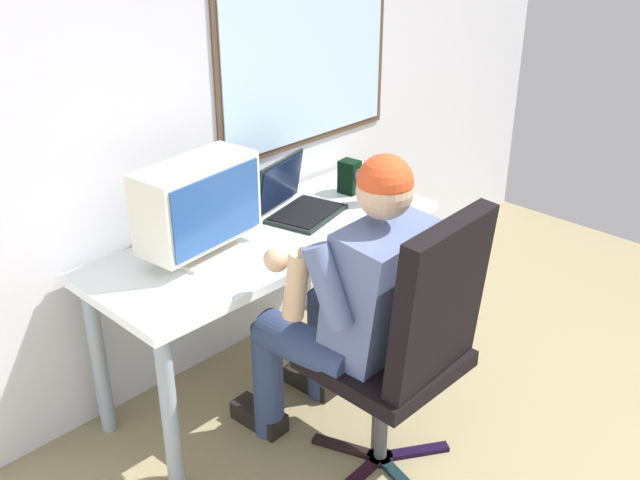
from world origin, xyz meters
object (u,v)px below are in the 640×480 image
Objects in this scene: laptop at (294,200)px; desk_speaker at (349,177)px; wine_glass at (368,183)px; person_seated at (352,300)px; crt_monitor at (198,204)px; office_chair at (412,337)px; desk at (268,256)px.

laptop is 2.50× the size of desk_speaker.
wine_glass is at bearing -29.06° from laptop.
wine_glass is 0.93× the size of desk_speaker.
desk_speaker is (0.63, 0.58, 0.14)m from person_seated.
wine_glass is at bearing -105.43° from desk_speaker.
crt_monitor is 0.83m from wine_glass.
office_chair is at bearing -74.42° from crt_monitor.
person_seated is 2.48× the size of crt_monitor.
office_chair is 0.92m from laptop.
wine_glass is 0.15m from desk_speaker.
office_chair is at bearing -108.17° from laptop.
laptop is at bearing 150.94° from wine_glass.
laptop is at bearing 63.69° from person_seated.
desk is 9.89× the size of desk_speaker.
desk is 0.53m from person_seated.
desk_speaker is at bearing 42.78° from person_seated.
laptop is at bearing 71.83° from office_chair.
desk is at bearing -11.15° from crt_monitor.
laptop is 0.34m from wine_glass.
person_seated reaches higher than wine_glass.
laptop is at bearing 177.29° from desk_speaker.
wine_glass is (0.81, -0.14, -0.11)m from crt_monitor.
desk_speaker is at bearing -2.71° from laptop.
person_seated is at bearing -116.31° from laptop.
wine_glass is (0.52, -0.09, 0.20)m from desk.
laptop reaches higher than wine_glass.
desk_speaker is at bearing 0.35° from crt_monitor.
office_chair is at bearing -129.46° from wine_glass.
desk_speaker is (0.85, 0.01, -0.13)m from crt_monitor.
crt_monitor reaches higher than desk.
laptop is (0.28, 0.86, 0.16)m from office_chair.
person_seated is (-0.07, -0.52, 0.04)m from desk.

